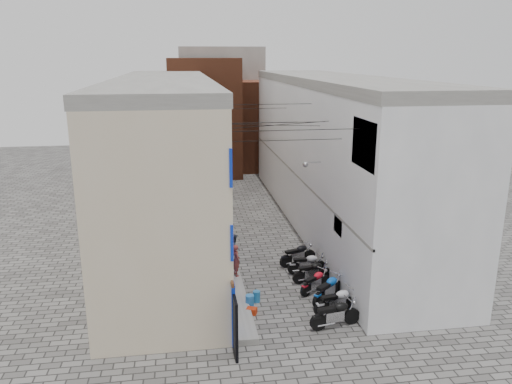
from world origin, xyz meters
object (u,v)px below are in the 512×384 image
motorcycle_e (312,271)px  water_jug_far (257,296)px  motorcycle_d (315,281)px  person_a (236,260)px  motorcycle_a (335,313)px  motorcycle_b (338,300)px  motorcycle_f (308,263)px  motorcycle_g (298,253)px  person_b (234,248)px  water_jug_near (250,301)px  motorcycle_c (329,288)px  red_crate (252,311)px

motorcycle_e → water_jug_far: 3.24m
motorcycle_d → person_a: size_ratio=1.22×
motorcycle_a → motorcycle_b: 1.07m
motorcycle_f → motorcycle_g: motorcycle_g is taller
motorcycle_a → motorcycle_e: bearing=167.7°
water_jug_far → person_b: bearing=97.4°
motorcycle_a → motorcycle_e: (0.15, 4.04, -0.05)m
motorcycle_g → person_b: 3.19m
motorcycle_f → water_jug_near: (-3.21, -2.93, -0.28)m
motorcycle_e → person_a: 3.54m
motorcycle_b → water_jug_near: bearing=-118.7°
motorcycle_e → person_b: 4.11m
motorcycle_e → motorcycle_f: 0.91m
motorcycle_e → person_a: size_ratio=1.28×
motorcycle_a → person_a: person_a is taller
motorcycle_b → water_jug_near: (-3.44, 1.02, -0.32)m
motorcycle_d → motorcycle_g: (-0.07, 3.05, 0.06)m
water_jug_far → motorcycle_c: bearing=-7.8°
person_b → water_jug_far: person_b is taller
motorcycle_c → water_jug_far: motorcycle_c is taller
motorcycle_d → person_a: bearing=-151.7°
person_b → person_a: bearing=-175.9°
motorcycle_d → motorcycle_f: size_ratio=0.95×
motorcycle_d → water_jug_near: bearing=-106.4°
motorcycle_f → water_jug_near: bearing=-46.2°
water_jug_near → motorcycle_e: bearing=32.3°
motorcycle_c → person_a: (-3.65, 2.65, 0.39)m
motorcycle_e → person_a: (-3.45, 0.69, 0.45)m
motorcycle_d → person_b: 4.69m
motorcycle_c → person_a: person_a is taller
motorcycle_e → person_b: (-3.34, 2.36, 0.40)m
motorcycle_b → water_jug_far: bearing=-128.1°
motorcycle_c → motorcycle_f: 2.88m
person_b → water_jug_near: person_b is taller
motorcycle_b → motorcycle_g: size_ratio=1.00×
motorcycle_e → water_jug_near: (-3.19, -2.02, -0.28)m
motorcycle_a → motorcycle_c: 2.11m
motorcycle_d → person_b: person_b is taller
motorcycle_g → motorcycle_a: bearing=-20.5°
motorcycle_f → person_b: bearing=-112.0°
person_b → water_jug_near: 4.44m
motorcycle_e → red_crate: bearing=-61.2°
red_crate → person_b: bearing=91.7°
person_b → water_jug_near: bearing=-170.4°
motorcycle_a → motorcycle_g: size_ratio=1.02×
motorcycle_f → person_b: person_b is taller
person_a → motorcycle_a: bearing=-159.9°
motorcycle_b → motorcycle_d: 2.06m
motorcycle_f → motorcycle_a: bearing=-0.6°
motorcycle_g → motorcycle_e: bearing=-15.5°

